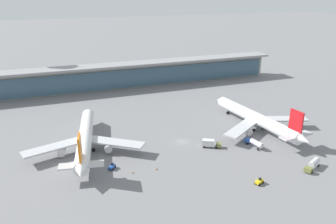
{
  "coord_description": "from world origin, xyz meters",
  "views": [
    {
      "loc": [
        -46.65,
        -110.9,
        58.29
      ],
      "look_at": [
        0.0,
        16.23,
        7.09
      ],
      "focal_mm": 35.31,
      "sensor_mm": 36.0,
      "label": 1
    }
  ],
  "objects_px": {
    "airliner_centre_stand": "(257,119)",
    "service_truck_by_tail_yellow": "(259,181)",
    "safety_cone_alpha": "(157,169)",
    "airliner_left_stand": "(85,139)",
    "service_truck_on_taxiway_blue": "(112,167)",
    "service_truck_under_wing_olive": "(210,143)",
    "service_truck_near_nose_blue": "(255,143)",
    "safety_cone_bravo": "(133,172)",
    "service_truck_mid_apron_olive": "(313,164)"
  },
  "relations": [
    {
      "from": "service_truck_under_wing_olive",
      "to": "safety_cone_bravo",
      "type": "bearing_deg",
      "value": -165.89
    },
    {
      "from": "service_truck_on_taxiway_blue",
      "to": "safety_cone_alpha",
      "type": "height_order",
      "value": "service_truck_on_taxiway_blue"
    },
    {
      "from": "safety_cone_alpha",
      "to": "safety_cone_bravo",
      "type": "distance_m",
      "value": 8.11
    },
    {
      "from": "safety_cone_alpha",
      "to": "safety_cone_bravo",
      "type": "relative_size",
      "value": 1.0
    },
    {
      "from": "service_truck_on_taxiway_blue",
      "to": "safety_cone_alpha",
      "type": "relative_size",
      "value": 4.74
    },
    {
      "from": "service_truck_near_nose_blue",
      "to": "service_truck_mid_apron_olive",
      "type": "height_order",
      "value": "same"
    },
    {
      "from": "service_truck_mid_apron_olive",
      "to": "service_truck_on_taxiway_blue",
      "type": "bearing_deg",
      "value": 159.98
    },
    {
      "from": "service_truck_by_tail_yellow",
      "to": "airliner_centre_stand",
      "type": "bearing_deg",
      "value": 56.9
    },
    {
      "from": "service_truck_near_nose_blue",
      "to": "service_truck_under_wing_olive",
      "type": "bearing_deg",
      "value": 161.06
    },
    {
      "from": "service_truck_on_taxiway_blue",
      "to": "safety_cone_alpha",
      "type": "bearing_deg",
      "value": -22.24
    },
    {
      "from": "service_truck_under_wing_olive",
      "to": "service_truck_by_tail_yellow",
      "type": "relative_size",
      "value": 2.29
    },
    {
      "from": "service_truck_near_nose_blue",
      "to": "service_truck_mid_apron_olive",
      "type": "relative_size",
      "value": 1.02
    },
    {
      "from": "airliner_left_stand",
      "to": "service_truck_mid_apron_olive",
      "type": "relative_size",
      "value": 6.63
    },
    {
      "from": "airliner_centre_stand",
      "to": "service_truck_on_taxiway_blue",
      "type": "distance_m",
      "value": 67.34
    },
    {
      "from": "service_truck_under_wing_olive",
      "to": "service_truck_on_taxiway_blue",
      "type": "height_order",
      "value": "service_truck_under_wing_olive"
    },
    {
      "from": "airliner_left_stand",
      "to": "safety_cone_alpha",
      "type": "relative_size",
      "value": 82.46
    },
    {
      "from": "airliner_centre_stand",
      "to": "airliner_left_stand",
      "type": "bearing_deg",
      "value": 175.91
    },
    {
      "from": "safety_cone_bravo",
      "to": "safety_cone_alpha",
      "type": "bearing_deg",
      "value": -4.14
    },
    {
      "from": "airliner_left_stand",
      "to": "service_truck_by_tail_yellow",
      "type": "xyz_separation_m",
      "value": [
        48.52,
        -42.4,
        -3.98
      ]
    },
    {
      "from": "airliner_left_stand",
      "to": "service_truck_by_tail_yellow",
      "type": "bearing_deg",
      "value": -41.15
    },
    {
      "from": "service_truck_under_wing_olive",
      "to": "safety_cone_alpha",
      "type": "relative_size",
      "value": 10.76
    },
    {
      "from": "airliner_left_stand",
      "to": "service_truck_mid_apron_olive",
      "type": "distance_m",
      "value": 82.01
    },
    {
      "from": "airliner_left_stand",
      "to": "safety_cone_bravo",
      "type": "distance_m",
      "value": 26.06
    },
    {
      "from": "service_truck_by_tail_yellow",
      "to": "service_truck_mid_apron_olive",
      "type": "bearing_deg",
      "value": 4.44
    },
    {
      "from": "service_truck_mid_apron_olive",
      "to": "safety_cone_alpha",
      "type": "height_order",
      "value": "service_truck_mid_apron_olive"
    },
    {
      "from": "safety_cone_alpha",
      "to": "safety_cone_bravo",
      "type": "xyz_separation_m",
      "value": [
        -8.09,
        0.58,
        0.0
      ]
    },
    {
      "from": "airliner_centre_stand",
      "to": "service_truck_mid_apron_olive",
      "type": "xyz_separation_m",
      "value": [
        -1.6,
        -35.44,
        -3.15
      ]
    },
    {
      "from": "service_truck_under_wing_olive",
      "to": "airliner_centre_stand",
      "type": "bearing_deg",
      "value": 18.03
    },
    {
      "from": "service_truck_under_wing_olive",
      "to": "service_truck_near_nose_blue",
      "type": "bearing_deg",
      "value": -18.94
    },
    {
      "from": "service_truck_mid_apron_olive",
      "to": "safety_cone_alpha",
      "type": "distance_m",
      "value": 53.46
    },
    {
      "from": "airliner_left_stand",
      "to": "airliner_centre_stand",
      "type": "bearing_deg",
      "value": -4.09
    },
    {
      "from": "service_truck_near_nose_blue",
      "to": "service_truck_on_taxiway_blue",
      "type": "height_order",
      "value": "service_truck_near_nose_blue"
    },
    {
      "from": "safety_cone_alpha",
      "to": "service_truck_mid_apron_olive",
      "type": "bearing_deg",
      "value": -19.39
    },
    {
      "from": "airliner_centre_stand",
      "to": "safety_cone_bravo",
      "type": "height_order",
      "value": "airliner_centre_stand"
    },
    {
      "from": "airliner_centre_stand",
      "to": "service_truck_by_tail_yellow",
      "type": "distance_m",
      "value": 44.58
    },
    {
      "from": "service_truck_mid_apron_olive",
      "to": "safety_cone_bravo",
      "type": "relative_size",
      "value": 12.43
    },
    {
      "from": "service_truck_under_wing_olive",
      "to": "service_truck_mid_apron_olive",
      "type": "relative_size",
      "value": 0.87
    },
    {
      "from": "service_truck_near_nose_blue",
      "to": "service_truck_by_tail_yellow",
      "type": "distance_m",
      "value": 26.51
    },
    {
      "from": "service_truck_by_tail_yellow",
      "to": "service_truck_on_taxiway_blue",
      "type": "relative_size",
      "value": 0.99
    },
    {
      "from": "airliner_left_stand",
      "to": "service_truck_on_taxiway_blue",
      "type": "bearing_deg",
      "value": -68.88
    },
    {
      "from": "airliner_centre_stand",
      "to": "service_truck_near_nose_blue",
      "type": "distance_m",
      "value": 18.23
    },
    {
      "from": "airliner_left_stand",
      "to": "service_truck_under_wing_olive",
      "type": "distance_m",
      "value": 47.9
    },
    {
      "from": "airliner_centre_stand",
      "to": "safety_cone_alpha",
      "type": "relative_size",
      "value": 82.73
    },
    {
      "from": "airliner_centre_stand",
      "to": "service_truck_on_taxiway_blue",
      "type": "xyz_separation_m",
      "value": [
        -66.15,
        -11.92,
        -3.98
      ]
    },
    {
      "from": "service_truck_under_wing_olive",
      "to": "safety_cone_bravo",
      "type": "distance_m",
      "value": 34.08
    },
    {
      "from": "service_truck_under_wing_olive",
      "to": "service_truck_by_tail_yellow",
      "type": "bearing_deg",
      "value": -84.31
    },
    {
      "from": "airliner_left_stand",
      "to": "safety_cone_bravo",
      "type": "bearing_deg",
      "value": -60.42
    },
    {
      "from": "safety_cone_bravo",
      "to": "airliner_left_stand",
      "type": "bearing_deg",
      "value": 119.58
    },
    {
      "from": "safety_cone_alpha",
      "to": "service_truck_under_wing_olive",
      "type": "bearing_deg",
      "value": 19.61
    },
    {
      "from": "service_truck_by_tail_yellow",
      "to": "safety_cone_alpha",
      "type": "xyz_separation_m",
      "value": [
        -27.77,
        19.5,
        -0.56
      ]
    }
  ]
}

